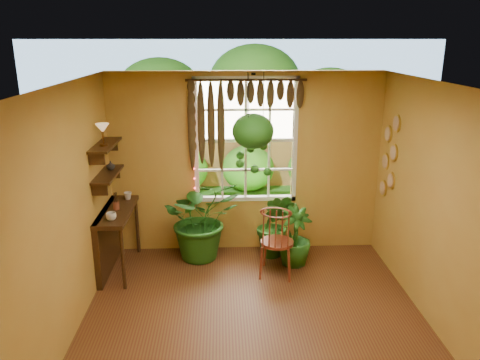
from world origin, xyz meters
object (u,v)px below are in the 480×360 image
at_px(windsor_chair, 277,252).
at_px(potted_plant_mid, 275,225).
at_px(counter_ledge, 110,233).
at_px(hanging_basket, 253,135).
at_px(potted_plant_left, 201,218).

xyz_separation_m(windsor_chair, potted_plant_mid, (0.04, 0.57, 0.15)).
xyz_separation_m(counter_ledge, hanging_basket, (1.99, 0.33, 1.30)).
height_order(counter_ledge, windsor_chair, windsor_chair).
bearing_deg(hanging_basket, counter_ledge, -170.66).
height_order(windsor_chair, hanging_basket, hanging_basket).
height_order(potted_plant_left, potted_plant_mid, potted_plant_left).
relative_size(counter_ledge, windsor_chair, 0.99).
bearing_deg(counter_ledge, windsor_chair, -6.42).
bearing_deg(potted_plant_left, potted_plant_mid, -1.39).
relative_size(counter_ledge, hanging_basket, 0.83).
xyz_separation_m(potted_plant_left, potted_plant_mid, (1.08, -0.03, -0.12)).
bearing_deg(windsor_chair, counter_ledge, -172.67).
height_order(counter_ledge, hanging_basket, hanging_basket).
relative_size(counter_ledge, potted_plant_left, 0.97).
distance_m(potted_plant_mid, hanging_basket, 1.39).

